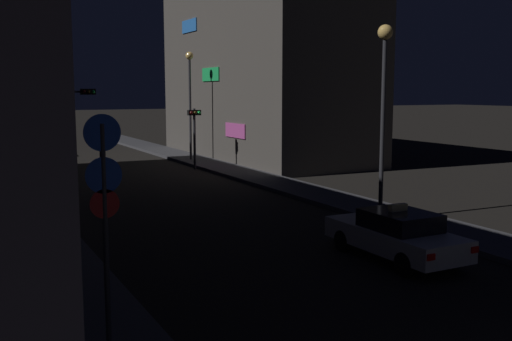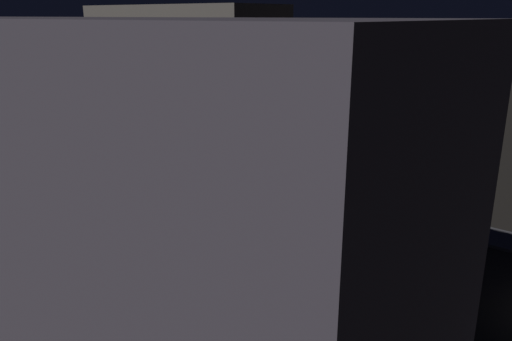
{
  "view_description": "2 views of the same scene",
  "coord_description": "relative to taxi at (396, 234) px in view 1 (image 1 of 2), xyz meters",
  "views": [
    {
      "loc": [
        -8.43,
        -2.23,
        4.78
      ],
      "look_at": [
        2.24,
        18.36,
        1.64
      ],
      "focal_mm": 41.41,
      "sensor_mm": 36.0,
      "label": 1
    },
    {
      "loc": [
        -22.19,
        -0.34,
        11.92
      ],
      "look_at": [
        1.8,
        18.86,
        2.5
      ],
      "focal_mm": 35.65,
      "sensor_mm": 36.0,
      "label": 2
    }
  ],
  "objects": [
    {
      "name": "sign_pole_left",
      "position": [
        -8.81,
        -2.76,
        2.04
      ],
      "size": [
        0.63,
        0.1,
        4.22
      ],
      "color": "#2D2D33",
      "rests_on": "sidewalk_left"
    },
    {
      "name": "far_car",
      "position": [
        -5.3,
        32.74,
        -0.0
      ],
      "size": [
        2.01,
        4.53,
        1.42
      ],
      "color": "black",
      "rests_on": "ground_plane"
    },
    {
      "name": "sidewalk_left",
      "position": [
        -8.87,
        19.93,
        -0.65
      ],
      "size": [
        2.51,
        64.77,
        0.18
      ],
      "primitive_type": "cube",
      "color": "#424247",
      "rests_on": "ground_plane"
    },
    {
      "name": "sidewalk_right",
      "position": [
        3.63,
        19.93,
        -0.65
      ],
      "size": [
        2.51,
        64.77,
        0.18
      ],
      "primitive_type": "cube",
      "color": "#424247",
      "rests_on": "ground_plane"
    },
    {
      "name": "taxi",
      "position": [
        0.0,
        0.0,
        0.0
      ],
      "size": [
        1.82,
        4.45,
        1.62
      ],
      "color": "silver",
      "rests_on": "ground_plane"
    },
    {
      "name": "traffic_light_overhead",
      "position": [
        -6.05,
        19.96,
        2.87
      ],
      "size": [
        3.49,
        0.42,
        4.98
      ],
      "color": "#2D2D33",
      "rests_on": "ground_plane"
    },
    {
      "name": "traffic_light_right_kerb",
      "position": [
        2.12,
        20.87,
        1.93
      ],
      "size": [
        0.8,
        0.42,
        3.72
      ],
      "color": "#2D2D33",
      "rests_on": "ground_plane"
    },
    {
      "name": "street_lamp_near_block",
      "position": [
        2.94,
        4.28,
        4.38
      ],
      "size": [
        0.55,
        0.55,
        6.95
      ],
      "color": "#2D2D33",
      "rests_on": "sidewalk_right"
    },
    {
      "name": "building_facade_right",
      "position": [
        8.72,
        24.69,
        5.66
      ],
      "size": [
        7.77,
        19.33,
        12.8
      ],
      "color": "#514C47",
      "rests_on": "ground_plane"
    },
    {
      "name": "traffic_light_left_kerb",
      "position": [
        -7.36,
        15.52,
        2.04
      ],
      "size": [
        0.8,
        0.42,
        3.88
      ],
      "color": "#2D2D33",
      "rests_on": "ground_plane"
    },
    {
      "name": "street_lamp_far_block",
      "position": [
        3.28,
        24.58,
        4.37
      ],
      "size": [
        0.52,
        0.52,
        7.17
      ],
      "color": "#2D2D33",
      "rests_on": "sidewalk_right"
    }
  ]
}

